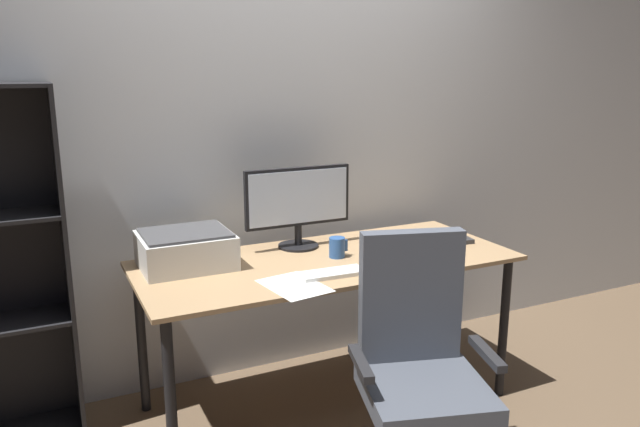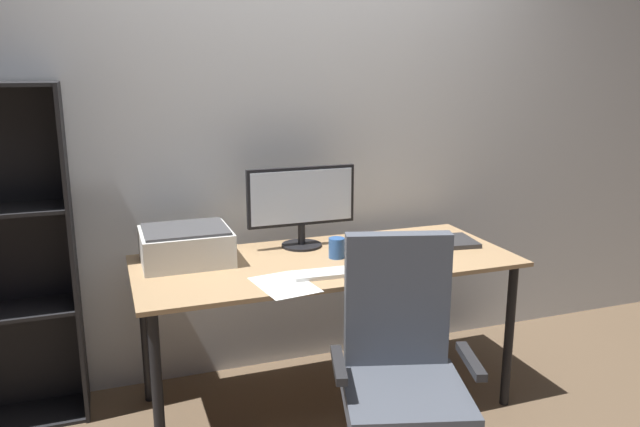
# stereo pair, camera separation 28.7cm
# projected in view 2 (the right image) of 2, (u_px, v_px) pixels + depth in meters

# --- Properties ---
(ground_plane) EXTENTS (12.00, 12.00, 0.00)m
(ground_plane) POSITION_uv_depth(u_px,v_px,m) (326.00, 401.00, 3.05)
(ground_plane) COLOR brown
(back_wall) EXTENTS (6.40, 0.10, 2.60)m
(back_wall) POSITION_uv_depth(u_px,v_px,m) (291.00, 128.00, 3.25)
(back_wall) COLOR silver
(back_wall) RESTS_ON ground
(desk) EXTENTS (1.76, 0.75, 0.74)m
(desk) POSITION_uv_depth(u_px,v_px,m) (326.00, 274.00, 2.90)
(desk) COLOR tan
(desk) RESTS_ON ground
(monitor) EXTENTS (0.54, 0.20, 0.40)m
(monitor) POSITION_uv_depth(u_px,v_px,m) (301.00, 201.00, 3.02)
(monitor) COLOR black
(monitor) RESTS_ON desk
(keyboard) EXTENTS (0.30, 0.12, 0.02)m
(keyboard) POSITION_uv_depth(u_px,v_px,m) (325.00, 274.00, 2.65)
(keyboard) COLOR silver
(keyboard) RESTS_ON desk
(mouse) EXTENTS (0.08, 0.11, 0.03)m
(mouse) POSITION_uv_depth(u_px,v_px,m) (368.00, 268.00, 2.70)
(mouse) COLOR black
(mouse) RESTS_ON desk
(coffee_mug) EXTENTS (0.09, 0.07, 0.10)m
(coffee_mug) POSITION_uv_depth(u_px,v_px,m) (336.00, 248.00, 2.89)
(coffee_mug) COLOR #285193
(coffee_mug) RESTS_ON desk
(laptop) EXTENTS (0.35, 0.27, 0.02)m
(laptop) POSITION_uv_depth(u_px,v_px,m) (442.00, 242.00, 3.12)
(laptop) COLOR #2D2D30
(laptop) RESTS_ON desk
(printer) EXTENTS (0.40, 0.34, 0.16)m
(printer) POSITION_uv_depth(u_px,v_px,m) (186.00, 245.00, 2.82)
(printer) COLOR silver
(printer) RESTS_ON desk
(paper_sheet) EXTENTS (0.25, 0.32, 0.00)m
(paper_sheet) POSITION_uv_depth(u_px,v_px,m) (285.00, 285.00, 2.54)
(paper_sheet) COLOR white
(paper_sheet) RESTS_ON desk
(office_chair) EXTENTS (0.57, 0.56, 1.01)m
(office_chair) POSITION_uv_depth(u_px,v_px,m) (401.00, 385.00, 2.30)
(office_chair) COLOR #232326
(office_chair) RESTS_ON ground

